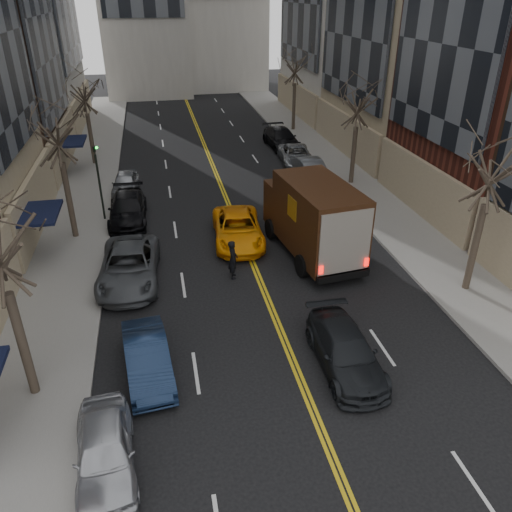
{
  "coord_description": "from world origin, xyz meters",
  "views": [
    {
      "loc": [
        -4.13,
        -5.63,
        11.9
      ],
      "look_at": [
        -0.52,
        12.03,
        2.2
      ],
      "focal_mm": 35.0,
      "sensor_mm": 36.0,
      "label": 1
    }
  ],
  "objects_px": {
    "observer_sedan": "(345,351)",
    "pedestrian": "(233,259)",
    "taxi": "(238,229)",
    "ups_truck": "(313,218)"
  },
  "relations": [
    {
      "from": "observer_sedan",
      "to": "ups_truck",
      "type": "bearing_deg",
      "value": 81.31
    },
    {
      "from": "ups_truck",
      "to": "pedestrian",
      "type": "height_order",
      "value": "ups_truck"
    },
    {
      "from": "observer_sedan",
      "to": "taxi",
      "type": "height_order",
      "value": "taxi"
    },
    {
      "from": "ups_truck",
      "to": "observer_sedan",
      "type": "relative_size",
      "value": 1.56
    },
    {
      "from": "ups_truck",
      "to": "pedestrian",
      "type": "distance_m",
      "value": 4.61
    },
    {
      "from": "observer_sedan",
      "to": "pedestrian",
      "type": "height_order",
      "value": "pedestrian"
    },
    {
      "from": "observer_sedan",
      "to": "pedestrian",
      "type": "xyz_separation_m",
      "value": [
        -2.86,
        6.95,
        0.25
      ]
    },
    {
      "from": "taxi",
      "to": "pedestrian",
      "type": "height_order",
      "value": "pedestrian"
    },
    {
      "from": "ups_truck",
      "to": "observer_sedan",
      "type": "height_order",
      "value": "ups_truck"
    },
    {
      "from": "taxi",
      "to": "ups_truck",
      "type": "bearing_deg",
      "value": -27.7
    }
  ]
}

